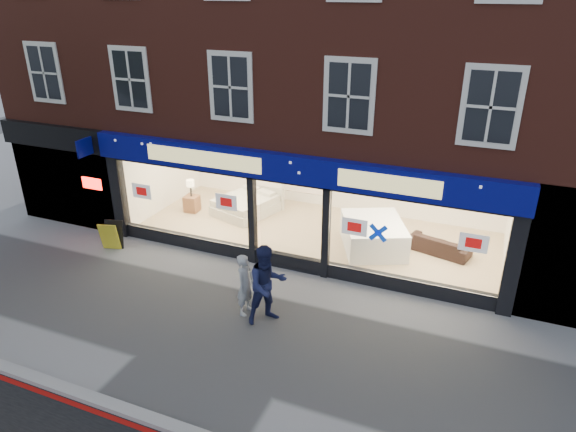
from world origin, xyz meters
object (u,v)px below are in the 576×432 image
Objects in this scene: mattress_stack at (373,235)px; sofa at (439,244)px; pedestrian_blue at (267,285)px; pedestrian_grey at (245,285)px; display_bed at (248,203)px; a_board at (112,235)px.

mattress_stack is 1.47× the size of sofa.
pedestrian_blue is at bearing -108.24° from mattress_stack.
pedestrian_grey is (-2.01, -4.18, 0.25)m from mattress_stack.
display_bed is at bearing 168.05° from mattress_stack.
pedestrian_grey is at bearing 65.23° from sofa.
mattress_stack is at bearing 4.84° from display_bed.
pedestrian_blue reaches higher than display_bed.
a_board is at bearing 78.95° from pedestrian_grey.
pedestrian_blue is (-3.23, -4.71, 0.60)m from sofa.
a_board is 0.57× the size of pedestrian_grey.
pedestrian_blue is (0.60, -0.10, 0.19)m from pedestrian_grey.
pedestrian_grey is 0.80× the size of pedestrian_blue.
pedestrian_blue is at bearing -42.62° from display_bed.
sofa is 1.14× the size of pedestrian_grey.
pedestrian_grey is (2.49, -5.13, 0.34)m from display_bed.
display_bed reaches higher than mattress_stack.
mattress_stack is at bearing -21.25° from pedestrian_grey.
mattress_stack is at bearing 28.24° from sofa.
mattress_stack is 2.97× the size of a_board.
a_board is 0.45× the size of pedestrian_blue.
pedestrian_blue is (-1.41, -4.28, 0.45)m from mattress_stack.
a_board is (-7.07, -2.78, -0.08)m from mattress_stack.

